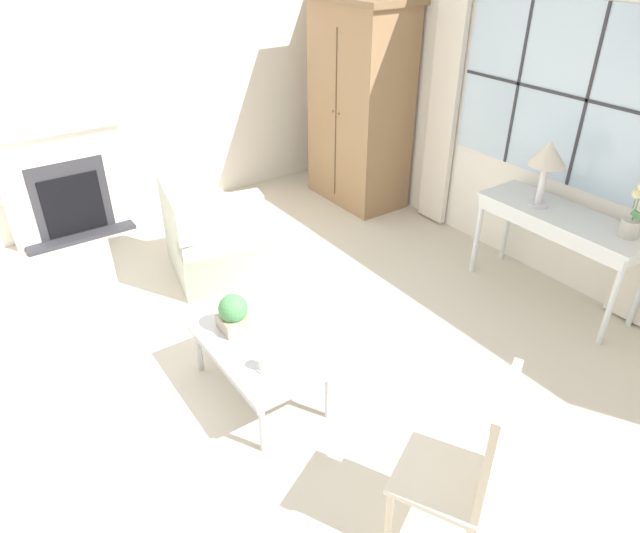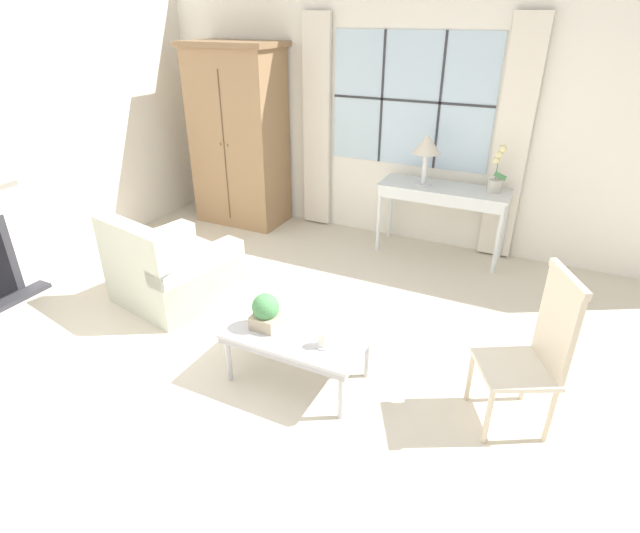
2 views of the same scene
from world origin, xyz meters
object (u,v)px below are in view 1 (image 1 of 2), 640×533
at_px(armoire, 360,105).
at_px(coffee_table, 258,349).
at_px(potted_plant_small, 233,313).
at_px(pillar_candle, 266,362).
at_px(armchair_upholstered, 221,242).
at_px(fireplace, 63,171).
at_px(potted_orchid, 634,215).
at_px(table_lamp, 548,157).
at_px(side_chair_wooden, 470,462).
at_px(console_table, 562,224).

bearing_deg(armoire, coffee_table, -49.40).
height_order(potted_plant_small, pillar_candle, potted_plant_small).
bearing_deg(armchair_upholstered, coffee_table, -17.99).
height_order(armchair_upholstered, coffee_table, armchair_upholstered).
xyz_separation_m(fireplace, potted_orchid, (3.92, 2.95, 0.28)).
relative_size(table_lamp, armchair_upholstered, 0.49).
bearing_deg(table_lamp, armoire, -179.72).
relative_size(armchair_upholstered, pillar_candle, 8.43).
xyz_separation_m(armoire, potted_orchid, (2.98, 0.10, -0.12)).
bearing_deg(table_lamp, potted_orchid, 7.62).
bearing_deg(armoire, table_lamp, 0.28).
distance_m(armchair_upholstered, pillar_candle, 1.93).
bearing_deg(table_lamp, pillar_candle, -88.35).
bearing_deg(coffee_table, fireplace, -172.92).
bearing_deg(armchair_upholstered, armoire, 105.13).
distance_m(armoire, coffee_table, 3.33).
bearing_deg(potted_plant_small, armchair_upholstered, 157.59).
bearing_deg(potted_orchid, table_lamp, -172.38).
bearing_deg(side_chair_wooden, potted_orchid, 105.48).
height_order(potted_orchid, armchair_upholstered, potted_orchid).
height_order(console_table, side_chair_wooden, side_chair_wooden).
relative_size(fireplace, side_chair_wooden, 1.90).
relative_size(armchair_upholstered, coffee_table, 1.11).
height_order(potted_orchid, potted_plant_small, potted_orchid).
distance_m(table_lamp, side_chair_wooden, 2.65).
xyz_separation_m(armchair_upholstered, coffee_table, (1.59, -0.52, 0.10)).
height_order(armoire, armchair_upholstered, armoire).
distance_m(potted_orchid, armchair_upholstered, 3.27).
height_order(armoire, pillar_candle, armoire).
bearing_deg(armoire, pillar_candle, -47.28).
relative_size(table_lamp, coffee_table, 0.55).
height_order(console_table, pillar_candle, console_table).
height_order(table_lamp, armchair_upholstered, table_lamp).
bearing_deg(table_lamp, side_chair_wooden, -58.85).
xyz_separation_m(coffee_table, potted_plant_small, (-0.22, -0.05, 0.17)).
relative_size(armoire, console_table, 1.58).
height_order(console_table, potted_plant_small, console_table).
bearing_deg(console_table, coffee_table, -98.49).
height_order(fireplace, armchair_upholstered, fireplace).
xyz_separation_m(armoire, side_chair_wooden, (3.62, -2.20, -0.48)).
xyz_separation_m(table_lamp, armchair_upholstered, (-1.75, -1.97, -0.91)).
bearing_deg(potted_orchid, armoire, -177.99).
distance_m(coffee_table, potted_plant_small, 0.29).
distance_m(fireplace, pillar_candle, 3.31).
bearing_deg(armoire, potted_plant_small, -53.04).
xyz_separation_m(fireplace, coffee_table, (3.05, 0.38, -0.30)).
relative_size(fireplace, armchair_upholstered, 1.89).
bearing_deg(fireplace, armchair_upholstered, 31.43).
bearing_deg(potted_orchid, armchair_upholstered, -139.97).
bearing_deg(coffee_table, armchair_upholstered, 162.01).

